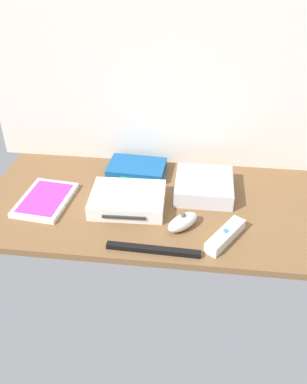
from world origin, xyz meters
TOP-DOWN VIEW (x-y plane):
  - ground_plane at (0.00, 0.00)cm, footprint 100.00×48.00cm
  - back_wall at (0.00, 24.60)cm, footprint 110.00×1.20cm
  - game_console at (-7.21, -2.20)cm, footprint 21.59×17.11cm
  - mini_computer at (14.40, 6.88)cm, footprint 17.03×17.03cm
  - game_case at (-31.64, -3.11)cm, footprint 15.48×20.30cm
  - network_router at (-7.33, 15.61)cm, footprint 18.62×13.08cm
  - remote_wand at (20.40, -13.95)cm, footprint 10.90×14.46cm
  - remote_nunchuk at (9.12, -10.24)cm, footprint 9.99×10.35cm
  - sensor_bar at (2.41, -20.49)cm, footprint 24.05×2.58cm

SIDE VIEW (x-z plane):
  - ground_plane at x=0.00cm, z-range -2.00..0.00cm
  - sensor_bar at x=2.41cm, z-range 0.00..1.40cm
  - game_case at x=-31.64cm, z-range -0.02..1.54cm
  - remote_wand at x=20.40cm, z-range -0.19..3.21cm
  - network_router at x=-7.33cm, z-range 0.00..3.40cm
  - remote_nunchuk at x=9.12cm, z-range -0.51..4.59cm
  - game_console at x=-7.21cm, z-range 0.00..4.40cm
  - mini_computer at x=14.40cm, z-range -0.01..5.29cm
  - back_wall at x=0.00cm, z-range 0.00..64.00cm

